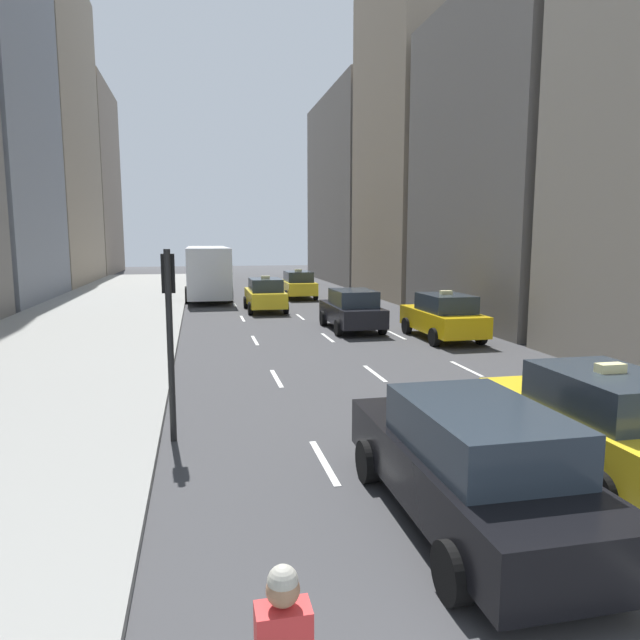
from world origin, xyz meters
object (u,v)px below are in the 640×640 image
taxi_fourth (298,285)px  sedan_silver_behind (352,310)px  taxi_second (443,316)px  city_bus (207,270)px  taxi_lead (598,421)px  taxi_third (265,295)px  sedan_black_near (469,463)px  traffic_light_pole (169,314)px

taxi_fourth → sedan_silver_behind: 13.14m
taxi_second → taxi_fourth: bearing=100.0°
city_bus → taxi_lead: bearing=-79.4°
taxi_third → taxi_second: bearing=-60.3°
sedan_silver_behind → city_bus: bearing=110.5°
sedan_black_near → sedan_silver_behind: sedan_black_near is taller
sedan_black_near → taxi_second: bearing=67.2°
taxi_second → traffic_light_pole: bearing=-136.5°
taxi_third → sedan_silver_behind: 7.56m
taxi_lead → traffic_light_pole: (-6.75, 3.10, 1.53)m
city_bus → sedan_black_near: bearing=-84.8°
taxi_third → sedan_black_near: size_ratio=0.89×
taxi_third → traffic_light_pole: (-3.95, -18.91, 1.53)m
traffic_light_pole → taxi_fourth: bearing=74.9°
taxi_fourth → city_bus: city_bus is taller
taxi_third → taxi_lead: bearing=-82.7°
traffic_light_pole → taxi_second: bearing=43.5°
taxi_fourth → taxi_lead: bearing=-90.0°
taxi_second → city_bus: size_ratio=0.38×
taxi_second → taxi_fourth: same height
taxi_second → taxi_lead: bearing=-103.0°
taxi_fourth → sedan_black_near: size_ratio=0.89×
sedan_black_near → city_bus: size_ratio=0.42×
taxi_fourth → city_bus: size_ratio=0.38×
taxi_fourth → sedan_black_near: (-2.80, -29.26, -0.01)m
taxi_fourth → taxi_second: bearing=-80.0°
taxi_second → taxi_fourth: (-2.80, 15.96, 0.00)m
city_bus → taxi_second: bearing=-64.7°
taxi_second → sedan_black_near: 14.43m
taxi_lead → sedan_black_near: size_ratio=0.89×
taxi_third → sedan_silver_behind: bearing=-68.3°
taxi_fourth → traffic_light_pole: 25.97m
taxi_lead → sedan_silver_behind: 14.99m
taxi_lead → taxi_fourth: 28.13m
taxi_third → city_bus: (-2.81, 7.99, 0.91)m
taxi_third → city_bus: 8.52m
city_bus → sedan_silver_behind: bearing=-69.5°
taxi_second → taxi_fourth: size_ratio=1.00×
taxi_lead → traffic_light_pole: traffic_light_pole is taller
sedan_silver_behind → traffic_light_pole: (-6.75, -11.89, 1.54)m
taxi_third → taxi_fourth: bearing=65.4°
taxi_third → sedan_black_near: (-0.00, -23.14, -0.01)m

